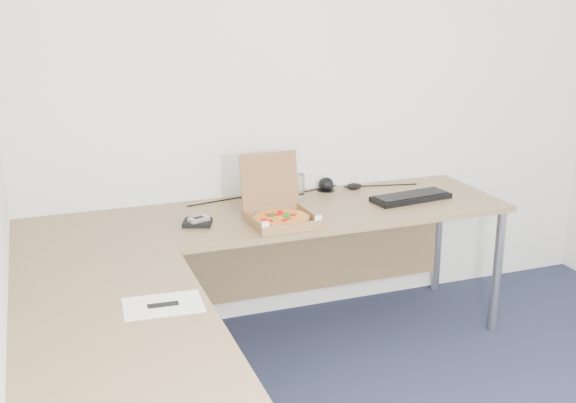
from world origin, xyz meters
name	(u,v)px	position (x,y,z in m)	size (l,w,h in m)	color
room_shell	(547,170)	(0.00, 0.00, 1.25)	(3.50, 3.50, 2.50)	white
desk	(233,255)	(-0.82, 0.97, 0.70)	(2.50, 2.20, 0.73)	olive
pizza_box	(280,215)	(-0.50, 1.25, 0.77)	(0.30, 0.36, 0.31)	olive
drinking_glass	(298,186)	(-0.26, 1.63, 0.79)	(0.07, 0.07, 0.12)	white
keyboard	(411,197)	(0.29, 1.35, 0.74)	(0.44, 0.16, 0.03)	black
mouse	(354,186)	(0.09, 1.65, 0.75)	(0.09, 0.06, 0.03)	black
wallet	(197,223)	(-0.89, 1.34, 0.74)	(0.13, 0.11, 0.02)	black
phone	(199,219)	(-0.89, 1.33, 0.76)	(0.10, 0.05, 0.02)	#B2B5BA
paper_sheet	(163,305)	(-1.22, 0.51, 0.73)	(0.29, 0.20, 0.00)	white
dome_speaker	(326,184)	(-0.07, 1.68, 0.77)	(0.10, 0.10, 0.08)	black
cable_bundle	(300,193)	(-0.23, 1.68, 0.73)	(0.65, 0.04, 0.01)	black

